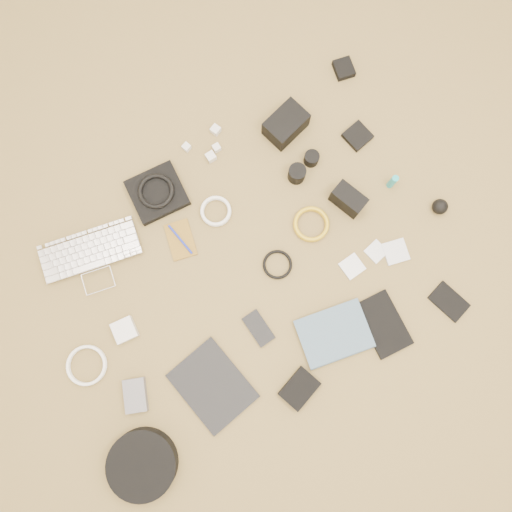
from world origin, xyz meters
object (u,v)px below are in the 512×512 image
phone (259,328)px  paperback (343,359)px  laptop (94,264)px  headphone_case (143,464)px  dslr_camera (286,125)px  tablet (213,386)px

phone → paperback: bearing=-53.7°
laptop → headphone_case: size_ratio=1.53×
dslr_camera → phone: bearing=-142.9°
headphone_case → paperback: 0.76m
tablet → phone: bearing=10.7°
phone → headphone_case: size_ratio=0.53×
dslr_camera → paperback: dslr_camera is taller
laptop → dslr_camera: bearing=18.0°
paperback → laptop: bearing=49.7°
tablet → paperback: bearing=-28.9°
headphone_case → paperback: bearing=-4.5°
phone → headphone_case: 0.59m
dslr_camera → tablet: bearing=-150.6°
tablet → headphone_case: headphone_case is taller
paperback → headphone_case: bearing=97.1°
tablet → phone: size_ratio=2.18×
dslr_camera → paperback: (-0.27, -0.82, -0.03)m
laptop → dslr_camera: size_ratio=2.37×
dslr_camera → headphone_case: (-1.03, -0.76, -0.01)m
tablet → paperback: paperback is taller
dslr_camera → tablet: size_ratio=0.56×
tablet → headphone_case: (-0.32, -0.10, 0.03)m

